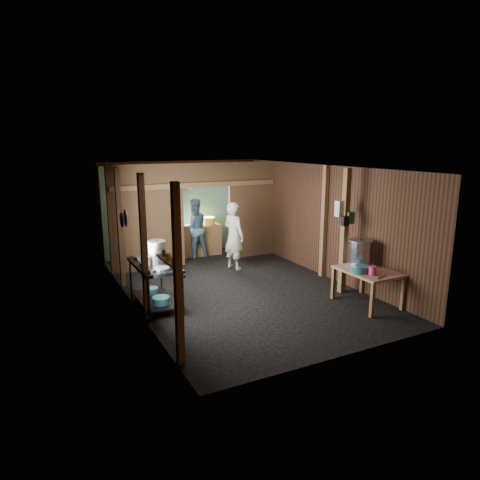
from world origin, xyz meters
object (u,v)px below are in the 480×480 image
cook (234,236)px  stove_pot_large (157,250)px  stock_pot (360,253)px  yellow_tub (209,221)px  pink_bucket (372,271)px  gas_range (155,285)px  prep_table (367,287)px

cook → stove_pot_large: bearing=100.0°
stock_pot → yellow_tub: size_ratio=1.49×
stock_pot → pink_bucket: 0.67m
gas_range → stock_pot: (3.80, -1.40, 0.51)m
stove_pot_large → yellow_tub: (2.33, 2.88, -0.08)m
pink_bucket → yellow_tub: yellow_tub is taller
pink_bucket → stove_pot_large: bearing=144.9°
cook → gas_range: bearing=105.1°
gas_range → cook: cook is taller
cook → pink_bucket: bearing=179.0°
gas_range → cook: (2.47, 1.61, 0.41)m
stock_pot → yellow_tub: 4.84m
stove_pot_large → stock_pot: bearing=-26.2°
gas_range → cook: bearing=33.1°
prep_table → stove_pot_large: 4.19m
prep_table → yellow_tub: size_ratio=3.25×
prep_table → cook: (-1.24, 3.35, 0.50)m
stock_pot → pink_bucket: size_ratio=3.24×
pink_bucket → yellow_tub: 5.38m
yellow_tub → cook: (-0.03, -1.66, -0.11)m
stove_pot_large → pink_bucket: (3.39, -2.38, -0.25)m
stove_pot_large → prep_table: bearing=-31.0°
prep_table → cook: size_ratio=0.69×
stove_pot_large → cook: size_ratio=0.21×
gas_range → stove_pot_large: size_ratio=4.06×
cook → prep_table: bearing=-177.6°
stove_pot_large → cook: cook is taller
cook → stock_pot: bearing=-174.1°
yellow_tub → cook: bearing=-91.1°
yellow_tub → stove_pot_large: bearing=-128.9°
stove_pot_large → yellow_tub: size_ratio=1.00×
pink_bucket → yellow_tub: size_ratio=0.46×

